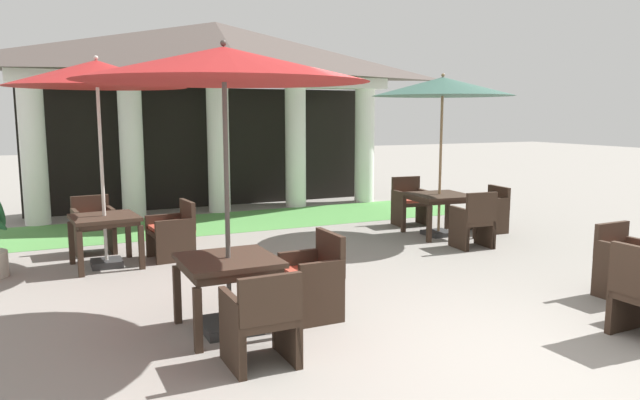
% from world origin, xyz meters
% --- Properties ---
extents(ground_plane, '(60.00, 60.00, 0.00)m').
position_xyz_m(ground_plane, '(0.00, 0.00, 0.00)').
color(ground_plane, gray).
extents(background_pavilion, '(8.32, 2.57, 3.98)m').
position_xyz_m(background_pavilion, '(0.00, 8.65, 2.99)').
color(background_pavilion, white).
rests_on(background_pavilion, ground).
extents(lawn_strip, '(10.12, 2.24, 0.01)m').
position_xyz_m(lawn_strip, '(0.00, 7.25, 0.00)').
color(lawn_strip, '#519347').
rests_on(lawn_strip, ground).
extents(patio_table_near_foreground, '(0.91, 0.91, 0.73)m').
position_xyz_m(patio_table_near_foreground, '(-1.82, 1.58, 0.62)').
color(patio_table_near_foreground, '#38281E').
rests_on(patio_table_near_foreground, ground).
extents(patio_umbrella_near_foreground, '(2.70, 2.70, 2.77)m').
position_xyz_m(patio_umbrella_near_foreground, '(-1.82, 1.58, 2.52)').
color(patio_umbrella_near_foreground, '#2D2D2D').
rests_on(patio_umbrella_near_foreground, ground).
extents(patio_chair_near_foreground_east, '(0.51, 0.61, 0.88)m').
position_xyz_m(patio_chair_near_foreground_east, '(-0.90, 1.60, 0.42)').
color(patio_chair_near_foreground_east, '#38281E').
rests_on(patio_chair_near_foreground_east, ground).
extents(patio_chair_near_foreground_south, '(0.56, 0.56, 0.83)m').
position_xyz_m(patio_chair_near_foreground_south, '(-1.80, 0.68, 0.39)').
color(patio_chair_near_foreground_south, '#38281E').
rests_on(patio_chair_near_foreground_south, ground).
extents(patio_chair_mid_left_north, '(0.57, 0.52, 0.84)m').
position_xyz_m(patio_chair_mid_left_north, '(2.61, 0.70, 0.40)').
color(patio_chair_mid_left_north, '#38281E').
rests_on(patio_chair_mid_left_north, ground).
extents(patio_table_mid_right, '(1.05, 1.05, 0.72)m').
position_xyz_m(patio_table_mid_right, '(2.78, 4.48, 0.63)').
color(patio_table_mid_right, '#38281E').
rests_on(patio_table_mid_right, ground).
extents(patio_umbrella_mid_right, '(2.39, 2.39, 2.77)m').
position_xyz_m(patio_umbrella_mid_right, '(2.78, 4.48, 2.52)').
color(patio_umbrella_mid_right, '#2D2D2D').
rests_on(patio_umbrella_mid_right, ground).
extents(patio_chair_mid_right_south, '(0.59, 0.55, 0.91)m').
position_xyz_m(patio_chair_mid_right_south, '(2.69, 3.45, 0.41)').
color(patio_chair_mid_right_south, '#38281E').
rests_on(patio_chair_mid_right_south, ground).
extents(patio_chair_mid_right_north, '(0.64, 0.56, 0.90)m').
position_xyz_m(patio_chair_mid_right_north, '(2.87, 5.52, 0.42)').
color(patio_chair_mid_right_north, '#38281E').
rests_on(patio_chair_mid_right_north, ground).
extents(patio_chair_mid_right_east, '(0.54, 0.65, 0.81)m').
position_xyz_m(patio_chair_mid_right_east, '(3.81, 4.39, 0.39)').
color(patio_chair_mid_right_east, '#38281E').
rests_on(patio_chair_mid_right_east, ground).
extents(patio_table_far_back, '(0.93, 0.93, 0.71)m').
position_xyz_m(patio_table_far_back, '(-2.67, 4.66, 0.61)').
color(patio_table_far_back, '#38281E').
rests_on(patio_table_far_back, ground).
extents(patio_umbrella_far_back, '(2.34, 2.34, 2.86)m').
position_xyz_m(patio_umbrella_far_back, '(-2.67, 4.66, 2.60)').
color(patio_umbrella_far_back, '#2D2D2D').
rests_on(patio_umbrella_far_back, ground).
extents(patio_chair_far_back_east, '(0.64, 0.64, 0.84)m').
position_xyz_m(patio_chair_far_back_east, '(-1.74, 4.75, 0.39)').
color(patio_chair_far_back_east, '#38281E').
rests_on(patio_chair_far_back_east, ground).
extents(patio_chair_far_back_north, '(0.61, 0.57, 0.86)m').
position_xyz_m(patio_chair_far_back_north, '(-2.76, 5.59, 0.42)').
color(patio_chair_far_back_north, '#38281E').
rests_on(patio_chair_far_back_north, ground).
extents(terracotta_urn, '(0.35, 0.35, 0.38)m').
position_xyz_m(terracotta_urn, '(-1.31, 5.90, 0.15)').
color(terracotta_urn, '#9E5633').
rests_on(terracotta_urn, ground).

